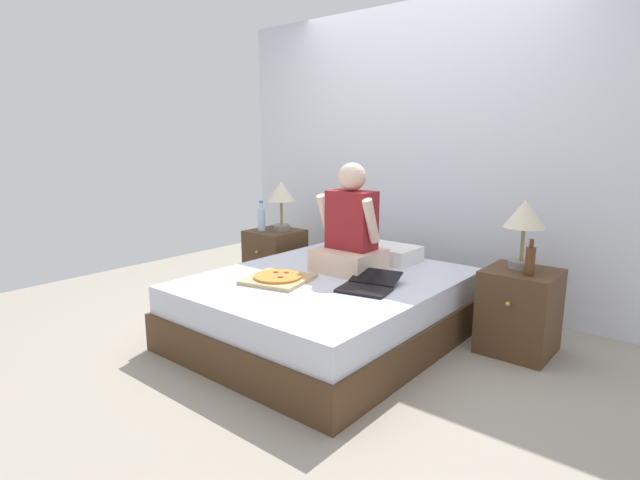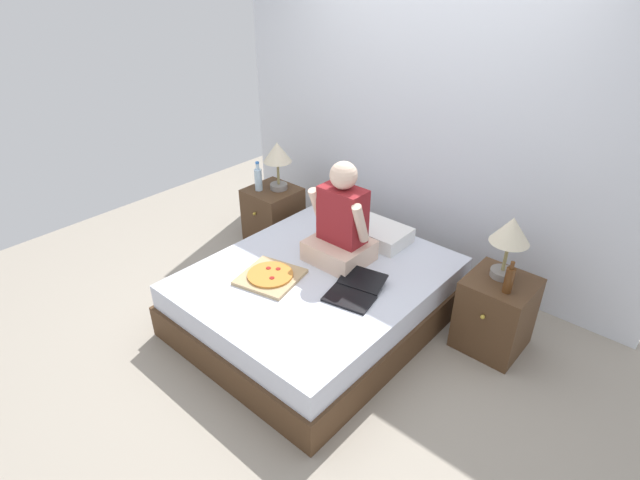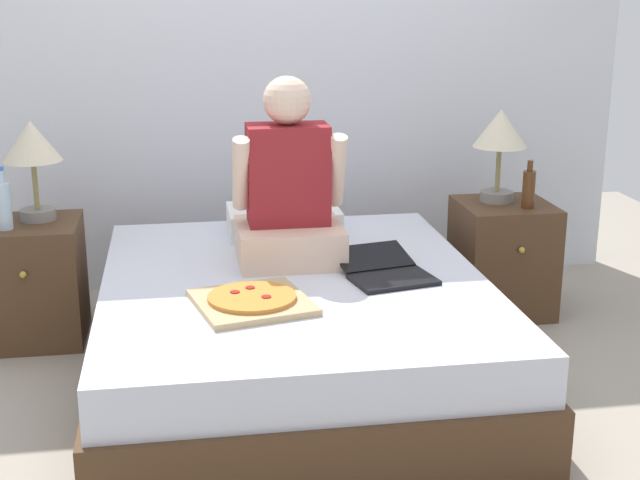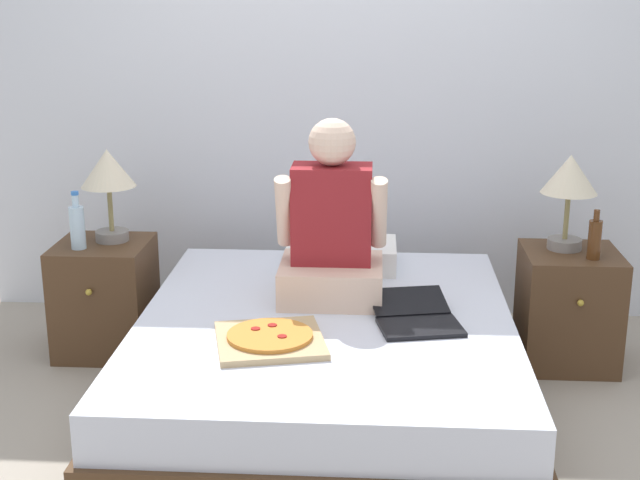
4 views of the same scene
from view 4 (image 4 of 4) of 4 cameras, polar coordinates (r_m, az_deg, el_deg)
The scene contains 13 objects.
ground_plane at distance 3.86m, azimuth 0.36°, elevation -11.04°, with size 5.88×5.88×0.00m, color #9E9384.
wall_back at distance 4.76m, azimuth 1.31°, elevation 10.02°, with size 3.88×0.12×2.50m, color silver.
bed at distance 3.76m, azimuth 0.36°, elevation -8.10°, with size 1.58×1.89×0.44m.
nightstand_left at distance 4.50m, azimuth -13.58°, elevation -3.59°, with size 0.44×0.47×0.55m.
lamp_on_left_nightstand at distance 4.37m, azimuth -13.41°, elevation 4.08°, with size 0.26×0.26×0.45m.
water_bottle at distance 4.32m, azimuth -15.27°, elevation 0.89°, with size 0.07×0.07×0.28m.
nightstand_right at distance 4.40m, azimuth 15.59°, elevation -4.19°, with size 0.44×0.47×0.55m.
lamp_on_right_nightstand at distance 4.27m, azimuth 15.67°, elevation 3.65°, with size 0.26×0.26×0.45m.
beer_bottle at distance 4.21m, azimuth 17.17°, elevation 0.09°, with size 0.06×0.06×0.23m.
pillow at distance 4.28m, azimuth 1.40°, elevation -0.96°, with size 0.52×0.34×0.12m, color white.
person_seated at distance 3.81m, azimuth 0.75°, elevation 0.42°, with size 0.47×0.40×0.78m.
laptop at distance 3.62m, azimuth 6.19°, elevation -5.01°, with size 0.40×0.47×0.07m.
pizza_box at distance 3.41m, azimuth -3.22°, elevation -6.33°, with size 0.48×0.48×0.05m.
Camera 4 is at (0.20, -3.42, 1.77)m, focal length 50.00 mm.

